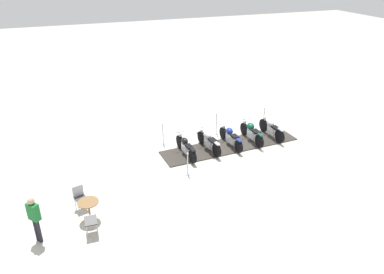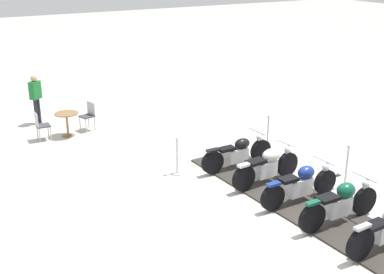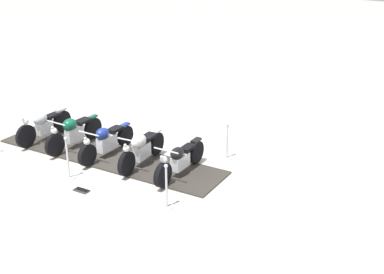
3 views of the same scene
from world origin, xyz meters
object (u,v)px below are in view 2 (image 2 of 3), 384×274
Objects in this scene: motorcycle_black at (238,153)px; motorcycle_cream at (268,165)px; info_placard at (333,172)px; cafe_chair_near_table at (41,124)px; stanchion_right_mid at (346,173)px; stanchion_right_rear at (268,139)px; cafe_table at (67,119)px; motorcycle_navy at (301,184)px; stanchion_left_rear at (177,162)px; bystander_person at (36,95)px; cafe_chair_across_table at (89,114)px; motorcycle_forest at (341,203)px.

motorcycle_cream is at bearing -88.90° from motorcycle_black.
info_placard is 8.83m from cafe_chair_near_table.
stanchion_right_rear is at bearing 3.23° from stanchion_right_mid.
info_placard is (-1.55, -1.99, -0.40)m from motorcycle_black.
stanchion_right_rear reaches higher than cafe_table.
stanchion_right_rear is 0.96× the size of stanchion_right_mid.
motorcycle_cream is 2.00m from info_placard.
motorcycle_cream is (1.19, 0.07, 0.04)m from motorcycle_navy.
motorcycle_cream is at bearing 54.99° from stanchion_right_mid.
stanchion_right_mid is (0.09, -1.52, -0.09)m from motorcycle_navy.
motorcycle_cream is at bearing -53.54° from cafe_chair_near_table.
motorcycle_navy is 2.15× the size of stanchion_left_rear.
cafe_chair_across_table is at bearing 3.70° from bystander_person.
stanchion_right_mid reaches higher than stanchion_right_rear.
stanchion_right_rear is at bearing -170.53° from info_placard.
motorcycle_cream is 2.30× the size of cafe_chair_across_table.
stanchion_left_rear is at bearing -122.72° from info_placard.
motorcycle_navy is at bearing -154.39° from cafe_table.
cafe_chair_across_table is at bearing 114.00° from motorcycle_black.
bystander_person is (7.67, 3.90, 0.50)m from motorcycle_cream.
cafe_chair_across_table is (7.41, 2.65, 0.06)m from motorcycle_navy.
cafe_chair_near_table reaches higher than info_placard.
bystander_person is (8.03, 5.82, 0.97)m from info_placard.
cafe_chair_across_table is at bearing 9.12° from cafe_chair_near_table.
cafe_table is 0.82m from cafe_chair_across_table.
motorcycle_navy is at bearing -57.86° from cafe_chair_near_table.
motorcycle_black is at bearing 87.36° from motorcycle_cream.
stanchion_left_rear is at bearing 49.59° from stanchion_right_mid.
stanchion_right_rear is 7.91m from bystander_person.
stanchion_left_rear is 2.47× the size of info_placard.
motorcycle_forest is at bearing -157.26° from cafe_table.
motorcycle_cream is at bearing 95.89° from cafe_chair_across_table.
motorcycle_navy is 1.31× the size of bystander_person.
cafe_chair_across_table is (6.21, 2.58, 0.03)m from motorcycle_cream.
bystander_person is at bearing 110.97° from motorcycle_forest.
motorcycle_black is 1.32× the size of bystander_person.
stanchion_left_rear is at bearing -158.63° from cafe_table.
stanchion_right_rear is 1.43× the size of cafe_table.
cafe_table is at bearing 49.24° from stanchion_right_rear.
bystander_person is (1.67, -0.29, 0.50)m from cafe_chair_near_table.
motorcycle_cream is at bearing 142.61° from stanchion_right_rear.
cafe_table is 0.82× the size of cafe_chair_across_table.
cafe_chair_near_table is (4.15, 5.61, 0.16)m from stanchion_right_rear.
motorcycle_cream is 1.94m from stanchion_right_mid.
cafe_chair_across_table is (7.32, 4.17, 0.16)m from stanchion_right_mid.
stanchion_left_rear is 5.00m from cafe_chair_near_table.
motorcycle_black is at bearing 113.95° from stanchion_right_rear.
motorcycle_navy is 3.33m from stanchion_right_rear.
cafe_chair_near_table is 0.96× the size of cafe_chair_across_table.
motorcycle_black is 6.33m from cafe_chair_near_table.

